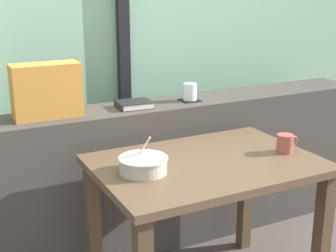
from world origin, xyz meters
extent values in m
cube|color=black|center=(0.09, 1.06, 1.30)|extent=(0.07, 0.05, 2.60)
cube|color=#423D38|center=(0.00, 0.55, 0.41)|extent=(2.80, 0.30, 0.82)
cube|color=brown|center=(0.48, -0.31, 0.33)|extent=(0.06, 0.06, 0.65)
cube|color=brown|center=(-0.40, 0.27, 0.33)|extent=(0.06, 0.06, 0.65)
cube|color=brown|center=(0.48, 0.27, 0.33)|extent=(0.06, 0.06, 0.65)
cube|color=brown|center=(0.04, -0.02, 0.67)|extent=(0.97, 0.68, 0.03)
cube|color=black|center=(0.27, 0.53, 0.82)|extent=(0.10, 0.10, 0.00)
cylinder|color=white|center=(0.27, 0.53, 0.87)|extent=(0.07, 0.07, 0.09)
cylinder|color=#CC4C38|center=(0.27, 0.53, 0.86)|extent=(0.07, 0.07, 0.06)
cube|color=black|center=(-0.06, 0.53, 0.82)|extent=(0.18, 0.15, 0.00)
cube|color=silver|center=(-0.06, 0.53, 0.83)|extent=(0.17, 0.15, 0.03)
cube|color=black|center=(-0.06, 0.53, 0.85)|extent=(0.18, 0.15, 0.00)
cube|color=black|center=(-0.15, 0.54, 0.83)|extent=(0.01, 0.14, 0.03)
cube|color=#D18938|center=(-0.51, 0.55, 0.95)|extent=(0.32, 0.15, 0.26)
cylinder|color=#BCB7A8|center=(-0.26, -0.01, 0.72)|extent=(0.20, 0.20, 0.07)
cylinder|color=#BCB7A8|center=(-0.26, -0.01, 0.75)|extent=(0.21, 0.21, 0.01)
cylinder|color=tan|center=(-0.26, -0.01, 0.72)|extent=(0.17, 0.17, 0.05)
cylinder|color=silver|center=(-0.25, 0.02, 0.78)|extent=(0.03, 0.11, 0.14)
ellipsoid|color=silver|center=(-0.25, 0.04, 0.73)|extent=(0.03, 0.05, 0.01)
cylinder|color=#9E4C42|center=(0.42, -0.08, 0.73)|extent=(0.08, 0.08, 0.08)
torus|color=#9E4C42|center=(0.47, -0.08, 0.74)|extent=(0.05, 0.01, 0.05)
camera|label=1|loc=(-1.00, -1.70, 1.44)|focal=51.35mm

